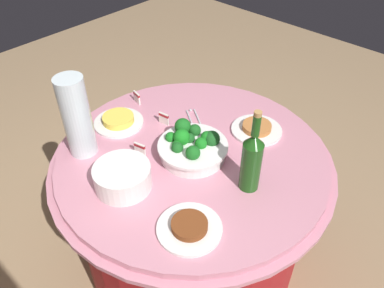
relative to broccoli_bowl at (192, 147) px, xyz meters
The scene contains 13 objects.
ground_plane 0.79m from the broccoli_bowl, 39.58° to the right, with size 6.00×6.00×0.00m, color #9E7F5B.
buffet_table 0.41m from the broccoli_bowl, 39.58° to the right, with size 1.16×1.16×0.74m.
broccoli_bowl is the anchor object (origin of this frame).
plate_stack 0.30m from the broccoli_bowl, 76.24° to the left, with size 0.21×0.21×0.09m.
wine_bottle 0.28m from the broccoli_bowl, behind, with size 0.07×0.07×0.34m.
decorative_fruit_vase 0.46m from the broccoli_bowl, 38.85° to the left, with size 0.11×0.11×0.34m.
serving_tongs 0.24m from the broccoli_bowl, 49.28° to the right, with size 0.16×0.12×0.01m.
food_plate_fried_egg 0.39m from the broccoli_bowl, ahead, with size 0.22×0.22×0.04m.
food_plate_peanuts 0.32m from the broccoli_bowl, 107.60° to the right, with size 0.22×0.22×0.04m.
food_plate_stir_fry 0.37m from the broccoli_bowl, 131.19° to the left, with size 0.22×0.22×0.04m.
label_placard_front 0.21m from the broccoli_bowl, 40.98° to the left, with size 0.05×0.02×0.05m.
label_placard_mid 0.47m from the broccoli_bowl, 12.58° to the right, with size 0.05×0.02×0.05m.
label_placard_rear 0.25m from the broccoli_bowl, 16.64° to the right, with size 0.05×0.02×0.05m.
Camera 1 is at (-0.79, 0.86, 1.78)m, focal length 35.96 mm.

